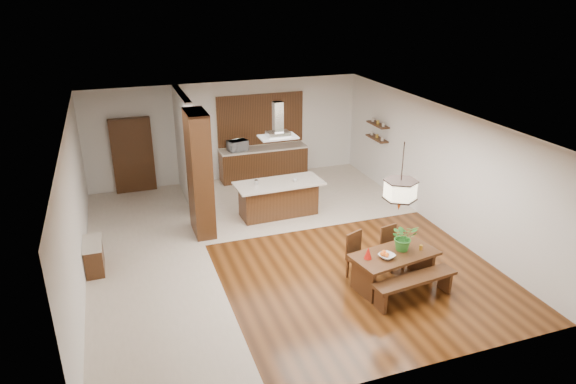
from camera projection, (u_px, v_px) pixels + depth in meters
name	position (u px, v px, depth m)	size (l,w,h in m)	color
room_shell	(275.00, 158.00, 10.74)	(9.00, 9.04, 2.92)	#3C1E0A
tile_hallway	(150.00, 266.00, 10.68)	(2.50, 9.00, 0.01)	beige
tile_kitchen	(291.00, 197.00, 14.09)	(5.50, 4.00, 0.01)	beige
soffit_band	(274.00, 120.00, 10.43)	(8.00, 9.00, 0.02)	#412610
partition_pier	(200.00, 174.00, 11.59)	(0.45, 1.00, 2.90)	black
partition_stub	(185.00, 148.00, 13.43)	(0.18, 2.40, 2.90)	silver
hallway_console	(94.00, 256.00, 10.41)	(0.37, 0.88, 0.63)	black
hallway_doorway	(133.00, 155.00, 14.14)	(1.10, 0.20, 2.10)	black
rear_counter	(264.00, 163.00, 15.32)	(2.60, 0.62, 0.95)	black
kitchen_window	(260.00, 119.00, 15.06)	(2.60, 0.08, 1.50)	#925F2C
shelf_lower	(377.00, 138.00, 14.45)	(0.26, 0.90, 0.04)	black
shelf_upper	(378.00, 125.00, 14.30)	(0.26, 0.90, 0.04)	black
dining_table	(394.00, 262.00, 9.83)	(1.78, 1.10, 0.69)	black
dining_bench	(414.00, 289.00, 9.45)	(1.70, 0.37, 0.48)	black
dining_chair_left	(360.00, 257.00, 10.06)	(0.42, 0.42, 0.95)	black
dining_chair_right	(393.00, 248.00, 10.45)	(0.40, 0.40, 0.90)	black
pendant_lantern	(401.00, 177.00, 9.17)	(0.64, 0.64, 1.31)	#FFEFC3
foliage_plant	(404.00, 237.00, 9.79)	(0.49, 0.43, 0.55)	#2F7C29
fruit_bowl	(387.00, 256.00, 9.59)	(0.29, 0.29, 0.07)	beige
napkin_cone	(368.00, 253.00, 9.53)	(0.15, 0.15, 0.23)	red
gold_ornament	(421.00, 247.00, 9.88)	(0.07, 0.07, 0.10)	gold
kitchen_island	(279.00, 198.00, 12.85)	(2.20, 1.01, 0.90)	black
range_hood	(278.00, 120.00, 12.10)	(0.90, 0.55, 0.87)	silver
island_cup	(295.00, 180.00, 12.70)	(0.11, 0.11, 0.09)	silver
microwave	(238.00, 145.00, 14.83)	(0.55, 0.37, 0.31)	silver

